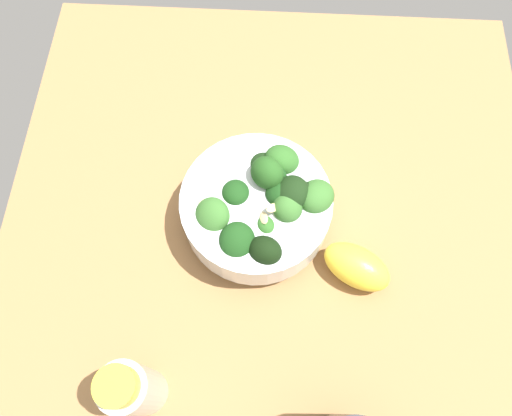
% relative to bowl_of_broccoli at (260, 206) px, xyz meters
% --- Properties ---
extents(ground_plane, '(0.69, 0.69, 0.04)m').
position_rel_bowl_of_broccoli_xyz_m(ground_plane, '(-0.01, -0.01, -0.06)').
color(ground_plane, '#996D42').
extents(bowl_of_broccoli, '(0.19, 0.18, 0.11)m').
position_rel_bowl_of_broccoli_xyz_m(bowl_of_broccoli, '(0.00, 0.00, 0.00)').
color(bowl_of_broccoli, white).
rests_on(bowl_of_broccoli, ground_plane).
extents(lemon_wedge, '(0.10, 0.08, 0.05)m').
position_rel_bowl_of_broccoli_xyz_m(lemon_wedge, '(-0.12, 0.06, -0.02)').
color(lemon_wedge, yellow).
rests_on(lemon_wedge, ground_plane).
extents(bottle_short, '(0.05, 0.05, 0.14)m').
position_rel_bowl_of_broccoli_xyz_m(bottle_short, '(0.12, 0.21, 0.02)').
color(bottle_short, beige).
rests_on(bottle_short, ground_plane).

